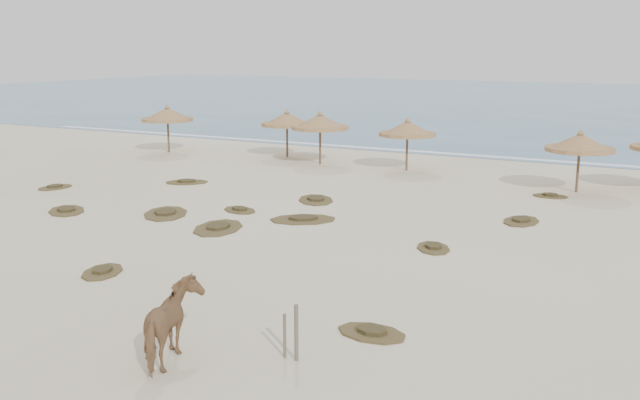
{
  "coord_description": "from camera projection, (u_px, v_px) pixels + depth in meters",
  "views": [
    {
      "loc": [
        13.23,
        -18.22,
        6.8
      ],
      "look_at": [
        1.07,
        5.0,
        1.13
      ],
      "focal_mm": 40.0,
      "sensor_mm": 36.0,
      "label": 1
    }
  ],
  "objects": [
    {
      "name": "ground",
      "position": [
        220.0,
        259.0,
        23.21
      ],
      "size": [
        160.0,
        160.0,
        0.0
      ],
      "primitive_type": "plane",
      "color": "beige",
      "rests_on": "ground"
    },
    {
      "name": "ocean",
      "position": [
        574.0,
        102.0,
        88.16
      ],
      "size": [
        200.0,
        100.0,
        0.01
      ],
      "primitive_type": "cube",
      "color": "#2B6281",
      "rests_on": "ground"
    },
    {
      "name": "foam_line",
      "position": [
        457.0,
        154.0,
        45.73
      ],
      "size": [
        70.0,
        0.6,
        0.01
      ],
      "primitive_type": "cube",
      "color": "silver",
      "rests_on": "ground"
    },
    {
      "name": "palapa_0",
      "position": [
        167.0,
        115.0,
        46.18
      ],
      "size": [
        4.0,
        4.0,
        3.14
      ],
      "rotation": [
        0.0,
        0.0,
        0.22
      ],
      "color": "brown",
      "rests_on": "ground"
    },
    {
      "name": "palapa_1",
      "position": [
        287.0,
        120.0,
        44.2
      ],
      "size": [
        4.25,
        4.25,
        3.0
      ],
      "rotation": [
        0.0,
        0.0,
        -0.44
      ],
      "color": "brown",
      "rests_on": "ground"
    },
    {
      "name": "palapa_2",
      "position": [
        320.0,
        123.0,
        41.51
      ],
      "size": [
        4.38,
        4.38,
        3.16
      ],
      "rotation": [
        0.0,
        0.0,
        0.38
      ],
      "color": "brown",
      "rests_on": "ground"
    },
    {
      "name": "palapa_3",
      "position": [
        407.0,
        129.0,
        39.44
      ],
      "size": [
        3.7,
        3.7,
        2.97
      ],
      "rotation": [
        0.0,
        0.0,
        0.19
      ],
      "color": "brown",
      "rests_on": "ground"
    },
    {
      "name": "palapa_4",
      "position": [
        580.0,
        143.0,
        33.45
      ],
      "size": [
        3.84,
        3.84,
        3.01
      ],
      "rotation": [
        0.0,
        0.0,
        -0.22
      ],
      "color": "brown",
      "rests_on": "ground"
    },
    {
      "name": "horse",
      "position": [
        173.0,
        324.0,
        15.48
      ],
      "size": [
        1.66,
        2.3,
        1.77
      ],
      "primitive_type": "imported",
      "rotation": [
        0.0,
        0.0,
        3.52
      ],
      "color": "brown",
      "rests_on": "ground"
    },
    {
      "name": "fence_post_near",
      "position": [
        296.0,
        333.0,
        15.62
      ],
      "size": [
        0.13,
        0.13,
        1.3
      ],
      "primitive_type": "cylinder",
      "rotation": [
        0.0,
        0.0,
        -0.43
      ],
      "color": "brown",
      "rests_on": "ground"
    },
    {
      "name": "fence_post_far",
      "position": [
        285.0,
        336.0,
        15.79
      ],
      "size": [
        0.08,
        0.08,
        1.03
      ],
      "primitive_type": "cylinder",
      "rotation": [
        0.0,
        0.0,
        -0.13
      ],
      "color": "brown",
      "rests_on": "ground"
    },
    {
      "name": "scrub_0",
      "position": [
        67.0,
        210.0,
        29.92
      ],
      "size": [
        2.63,
        2.58,
        0.16
      ],
      "rotation": [
        0.0,
        0.0,
        2.4
      ],
      "color": "#4F3E22",
      "rests_on": "ground"
    },
    {
      "name": "scrub_1",
      "position": [
        166.0,
        213.0,
        29.42
      ],
      "size": [
        2.94,
        3.24,
        0.16
      ],
      "rotation": [
        0.0,
        0.0,
        2.14
      ],
      "color": "#4F3E22",
      "rests_on": "ground"
    },
    {
      "name": "scrub_2",
      "position": [
        240.0,
        210.0,
        30.03
      ],
      "size": [
        2.0,
        1.67,
        0.16
      ],
      "rotation": [
        0.0,
        0.0,
        2.76
      ],
      "color": "#4F3E22",
      "rests_on": "ground"
    },
    {
      "name": "scrub_3",
      "position": [
        303.0,
        219.0,
        28.43
      ],
      "size": [
        3.17,
        2.91,
        0.16
      ],
      "rotation": [
        0.0,
        0.0,
        0.59
      ],
      "color": "#4F3E22",
      "rests_on": "ground"
    },
    {
      "name": "scrub_4",
      "position": [
        433.0,
        248.0,
        24.39
      ],
      "size": [
        1.77,
        2.02,
        0.16
      ],
      "rotation": [
        0.0,
        0.0,
        2.06
      ],
      "color": "#4F3E22",
      "rests_on": "ground"
    },
    {
      "name": "scrub_6",
      "position": [
        187.0,
        182.0,
        36.23
      ],
      "size": [
        2.56,
        2.34,
        0.16
      ],
      "rotation": [
        0.0,
        0.0,
        0.57
      ],
      "color": "#4F3E22",
      "rests_on": "ground"
    },
    {
      "name": "scrub_7",
      "position": [
        521.0,
        221.0,
        28.14
      ],
      "size": [
        1.44,
        2.11,
        0.16
      ],
      "rotation": [
        0.0,
        0.0,
        1.51
      ],
      "color": "#4F3E22",
      "rests_on": "ground"
    },
    {
      "name": "scrub_8",
      "position": [
        55.0,
        187.0,
        34.88
      ],
      "size": [
        1.37,
        1.92,
        0.16
      ],
      "rotation": [
        0.0,
        0.0,
        1.45
      ],
      "color": "#4F3E22",
      "rests_on": "ground"
    },
    {
      "name": "scrub_9",
      "position": [
        218.0,
        227.0,
        27.1
      ],
      "size": [
        2.43,
        3.08,
        0.16
      ],
      "rotation": [
        0.0,
        0.0,
        1.85
      ],
      "color": "#4F3E22",
      "rests_on": "ground"
    },
    {
      "name": "scrub_10",
      "position": [
        550.0,
        196.0,
        32.85
      ],
      "size": [
        1.62,
        1.08,
        0.16
      ],
      "rotation": [
        0.0,
        0.0,
        0.03
      ],
      "color": "#4F3E22",
      "rests_on": "ground"
    },
    {
      "name": "scrub_11",
      "position": [
        102.0,
        271.0,
        21.81
      ],
      "size": [
        1.72,
        2.05,
        0.16
      ],
      "rotation": [
        0.0,
        0.0,
        1.96
      ],
      "color": "#4F3E22",
      "rests_on": "ground"
    },
    {
      "name": "scrub_12",
      "position": [
        372.0,
        332.0,
        17.16
      ],
      "size": [
        1.83,
        1.25,
        0.16
      ],
      "rotation": [
        0.0,
        0.0,
        3.08
      ],
      "color": "#4F3E22",
      "rests_on": "ground"
    },
    {
      "name": "scrub_13",
      "position": [
        316.0,
        200.0,
        32.03
      ],
      "size": [
        2.6,
        2.83,
        0.16
      ],
      "rotation": [
        0.0,
        0.0,
        2.16
      ],
      "color": "#4F3E22",
      "rests_on": "ground"
    }
  ]
}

